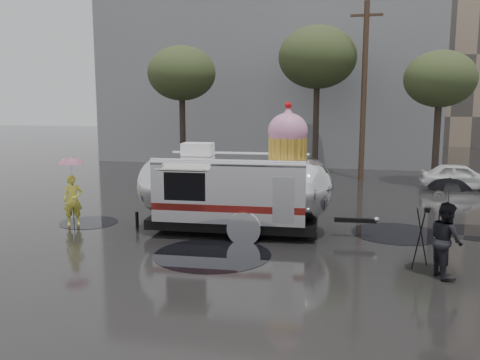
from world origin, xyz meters
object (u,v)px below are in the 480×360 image
(person_right, at_px, (446,240))
(tripod, at_px, (426,233))
(airstream_trailer, at_px, (237,186))
(person_left, at_px, (73,200))

(person_right, xyz_separation_m, tripod, (-0.39, 0.48, 0.02))
(airstream_trailer, bearing_deg, person_left, -179.88)
(airstream_trailer, bearing_deg, person_right, -30.12)
(person_left, bearing_deg, person_right, -48.44)
(airstream_trailer, xyz_separation_m, person_left, (-5.49, -0.42, -0.62))
(person_right, relative_size, tripod, 1.16)
(airstream_trailer, distance_m, tripod, 5.85)
(person_left, bearing_deg, tripod, -46.42)
(airstream_trailer, bearing_deg, tripod, -27.55)
(tripod, bearing_deg, airstream_trailer, 173.03)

